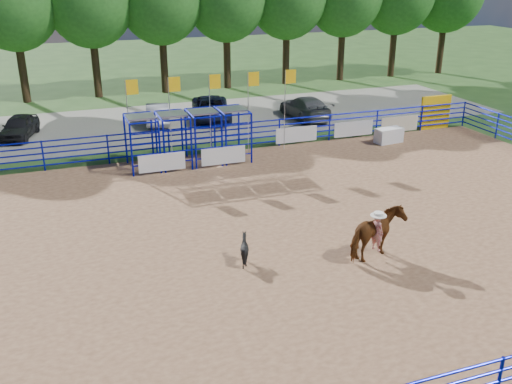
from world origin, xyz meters
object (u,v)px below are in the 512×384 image
calf (244,249)px  car_a (19,127)px  announcer_table (389,135)px  car_d (305,107)px  horse_and_rider (377,233)px  car_c (211,109)px  car_b (158,113)px

calf → car_a: bearing=-7.8°
calf → announcer_table: bearing=-79.0°
announcer_table → car_d: size_ratio=0.32×
horse_and_rider → car_d: bearing=72.8°
car_a → car_c: car_c is taller
announcer_table → calf: 15.59m
horse_and_rider → calf: (-4.20, 1.21, -0.46)m
calf → car_d: 19.34m
horse_and_rider → car_a: (-11.50, 19.31, -0.29)m
calf → car_b: (0.64, 18.63, 0.17)m
horse_and_rider → car_c: bearing=90.6°
car_b → car_c: car_c is taller
car_b → car_d: car_d is taller
car_d → car_c: bearing=-17.3°
announcer_table → car_d: (-2.08, 6.54, 0.27)m
announcer_table → horse_and_rider: size_ratio=0.67×
horse_and_rider → calf: horse_and_rider is taller
car_b → car_c: (3.37, -0.22, 0.05)m
car_d → car_b: bearing=-12.7°
car_b → horse_and_rider: bearing=109.7°
announcer_table → car_b: size_ratio=0.39×
car_c → calf: bearing=-91.0°
announcer_table → car_d: car_d is taller
car_b → car_d: 9.29m
announcer_table → car_c: car_c is taller
car_a → car_d: (17.04, -1.39, 0.05)m
calf → car_a: 19.52m
car_d → car_a: bearing=-5.5°
car_b → announcer_table: bearing=152.4°
horse_and_rider → car_a: size_ratio=0.61×
car_a → car_c: 11.32m
car_b → car_d: bearing=177.7°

